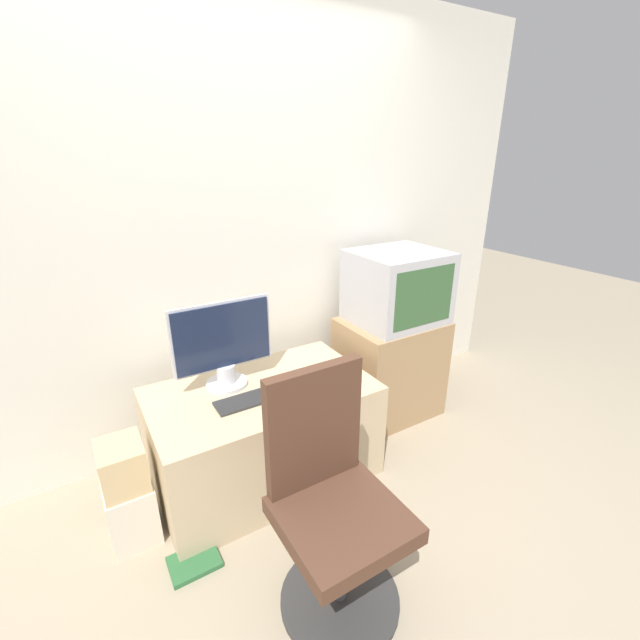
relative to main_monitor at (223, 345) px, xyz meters
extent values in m
plane|color=tan|center=(0.23, -0.94, -0.80)|extent=(12.00, 12.00, 0.00)
cube|color=silver|center=(0.23, 0.39, 0.50)|extent=(4.40, 0.05, 2.60)
cube|color=#CCB289|center=(0.14, -0.13, -0.52)|extent=(1.17, 0.70, 0.56)
cube|color=#A37F56|center=(1.16, 0.01, -0.45)|extent=(0.64, 0.51, 0.69)
cylinder|color=silver|center=(0.00, 0.00, -0.22)|extent=(0.22, 0.22, 0.02)
cylinder|color=silver|center=(0.00, 0.00, -0.17)|extent=(0.10, 0.10, 0.10)
cube|color=silver|center=(0.00, 0.00, 0.05)|extent=(0.53, 0.01, 0.37)
cube|color=#19233D|center=(0.00, 0.00, 0.05)|extent=(0.50, 0.02, 0.34)
cube|color=#2D2D2D|center=(0.02, -0.21, -0.23)|extent=(0.30, 0.13, 0.01)
ellipsoid|color=#4C4C51|center=(0.22, -0.23, -0.22)|extent=(0.05, 0.03, 0.03)
cube|color=#B7B7BC|center=(1.18, 0.02, 0.12)|extent=(0.56, 0.50, 0.46)
cube|color=#335B33|center=(1.18, -0.22, 0.12)|extent=(0.46, 0.01, 0.36)
cylinder|color=#333333|center=(0.08, -0.98, -0.78)|extent=(0.49, 0.49, 0.03)
cylinder|color=#4C4C51|center=(0.08, -0.98, -0.58)|extent=(0.05, 0.05, 0.38)
cube|color=#513323|center=(0.08, -0.98, -0.35)|extent=(0.45, 0.45, 0.07)
cube|color=#513323|center=(0.08, -0.78, -0.06)|extent=(0.41, 0.05, 0.52)
cube|color=beige|center=(-0.58, -0.19, -0.64)|extent=(0.21, 0.25, 0.31)
cube|color=#D1B27F|center=(-0.58, -0.19, -0.38)|extent=(0.19, 0.23, 0.22)
cube|color=#2D6638|center=(-0.38, -0.50, -0.78)|extent=(0.22, 0.17, 0.02)
camera|label=1|loc=(-0.62, -1.98, 0.95)|focal=24.00mm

